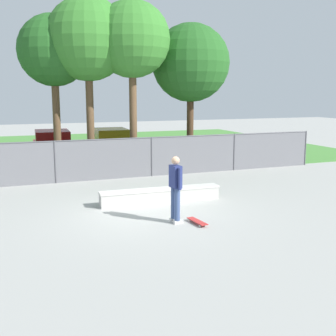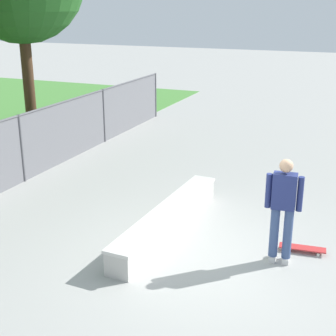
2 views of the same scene
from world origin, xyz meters
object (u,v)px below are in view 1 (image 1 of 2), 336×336
object	(u,v)px
skateboarder	(175,186)
tree_near_right	(88,40)
car_red	(53,147)
tree_mid	(132,40)
tree_near_left	(54,51)
tree_far	(191,63)
concrete_ledge	(161,195)
car_yellow	(111,144)
skateboard	(197,221)

from	to	relation	value
skateboarder	tree_near_right	xyz separation A→B (m)	(-0.68, 8.02, 4.65)
car_red	tree_mid	bearing A→B (deg)	-53.99
skateboarder	tree_near_left	world-z (taller)	tree_near_left
tree_near_left	tree_far	xyz separation A→B (m)	(6.05, -0.60, -0.38)
skateboarder	tree_far	xyz separation A→B (m)	(4.05, 8.11, 3.82)
concrete_ledge	tree_mid	xyz separation A→B (m)	(0.67, 5.20, 5.40)
concrete_ledge	car_red	bearing A→B (deg)	103.96
concrete_ledge	car_red	world-z (taller)	car_red
tree_mid	car_yellow	world-z (taller)	tree_mid
tree_near_left	car_red	bearing A→B (deg)	88.58
tree_near_left	tree_mid	distance (m)	3.35
concrete_ledge	tree_near_left	world-z (taller)	tree_near_left
concrete_ledge	tree_near_right	world-z (taller)	tree_near_right
tree_near_left	concrete_ledge	bearing A→B (deg)	-69.94
concrete_ledge	car_yellow	size ratio (longest dim) A/B	0.92
tree_far	car_yellow	distance (m)	6.04
concrete_ledge	tree_far	bearing A→B (deg)	58.20
tree_mid	tree_far	bearing A→B (deg)	13.41
skateboard	tree_near_right	size ratio (longest dim) A/B	0.11
car_yellow	tree_near_left	bearing A→B (deg)	-137.51
tree_mid	car_red	size ratio (longest dim) A/B	1.70
car_red	car_yellow	distance (m)	2.96
concrete_ledge	skateboard	distance (m)	2.52
concrete_ledge	tree_far	xyz separation A→B (m)	(3.67, 5.92, 4.59)
concrete_ledge	skateboarder	world-z (taller)	skateboarder
skateboard	tree_near_right	distance (m)	10.10
skateboarder	skateboard	distance (m)	1.11
skateboarder	tree_mid	distance (m)	8.79
car_yellow	tree_near_right	bearing A→B (deg)	-116.19
tree_near_left	tree_far	world-z (taller)	tree_near_left
skateboarder	skateboard	world-z (taller)	skateboarder
concrete_ledge	tree_far	size ratio (longest dim) A/B	0.60
concrete_ledge	tree_near_left	size ratio (longest dim) A/B	0.59
skateboarder	skateboard	size ratio (longest dim) A/B	2.23
tree_near_left	tree_mid	bearing A→B (deg)	-23.39
tree_near_left	tree_near_right	world-z (taller)	tree_near_right
tree_near_right	car_yellow	bearing A→B (deg)	63.81
skateboard	tree_near_right	xyz separation A→B (m)	(-1.18, 8.34, 5.58)
car_red	concrete_ledge	bearing A→B (deg)	-76.04
skateboard	tree_far	distance (m)	10.30
skateboarder	tree_mid	size ratio (longest dim) A/B	0.25
tree_mid	skateboarder	bearing A→B (deg)	-98.08
skateboard	tree_far	size ratio (longest dim) A/B	0.12
skateboard	tree_far	xyz separation A→B (m)	(3.54, 8.43, 4.75)
tree_far	car_yellow	size ratio (longest dim) A/B	1.55
tree_far	tree_mid	bearing A→B (deg)	-166.59
car_red	tree_near_left	bearing A→B (deg)	-91.42
concrete_ledge	car_red	size ratio (longest dim) A/B	0.92
skateboard	tree_mid	world-z (taller)	tree_mid
skateboarder	car_yellow	distance (m)	11.53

